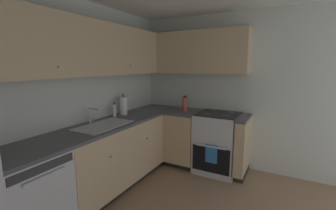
{
  "coord_description": "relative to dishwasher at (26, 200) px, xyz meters",
  "views": [
    {
      "loc": [
        -1.72,
        -0.56,
        1.63
      ],
      "look_at": [
        0.97,
        0.89,
        1.09
      ],
      "focal_mm": 24.32,
      "sensor_mm": 36.0,
      "label": 1
    }
  ],
  "objects": [
    {
      "name": "wall_back",
      "position": [
        0.69,
        0.33,
        0.77
      ],
      "size": [
        3.84,
        0.05,
        2.41
      ],
      "primitive_type": "cube",
      "color": "silver",
      "rests_on": "ground_plane"
    },
    {
      "name": "wall_right",
      "position": [
        2.59,
        -1.44,
        0.77
      ],
      "size": [
        0.05,
        3.58,
        2.41
      ],
      "primitive_type": "cube",
      "color": "silver",
      "rests_on": "ground_plane"
    },
    {
      "name": "dishwasher",
      "position": [
        0.0,
        0.0,
        0.0
      ],
      "size": [
        0.6,
        0.63,
        0.86
      ],
      "color": "silver",
      "rests_on": "ground_plane"
    },
    {
      "name": "lower_cabinets_back",
      "position": [
        1.13,
        0.0,
        0.0
      ],
      "size": [
        1.66,
        0.62,
        0.86
      ],
      "color": "tan",
      "rests_on": "ground_plane"
    },
    {
      "name": "countertop_back",
      "position": [
        1.13,
        0.0,
        0.45
      ],
      "size": [
        2.86,
        0.6,
        0.03
      ],
      "primitive_type": "cube",
      "color": "#4C4C51",
      "rests_on": "lower_cabinets_back"
    },
    {
      "name": "lower_cabinets_right",
      "position": [
        2.27,
        -0.76,
        0.0
      ],
      "size": [
        0.62,
        1.23,
        0.86
      ],
      "color": "tan",
      "rests_on": "ground_plane"
    },
    {
      "name": "countertop_right",
      "position": [
        2.26,
        -0.76,
        0.45
      ],
      "size": [
        0.6,
        1.23,
        0.03
      ],
      "color": "#4C4C51",
      "rests_on": "lower_cabinets_right"
    },
    {
      "name": "oven_range",
      "position": [
        2.28,
        -1.09,
        0.02
      ],
      "size": [
        0.68,
        0.62,
        1.04
      ],
      "color": "silver",
      "rests_on": "ground_plane"
    },
    {
      "name": "upper_cabinets_back",
      "position": [
        0.97,
        0.14,
        1.39
      ],
      "size": [
        2.54,
        0.34,
        0.65
      ],
      "color": "tan"
    },
    {
      "name": "upper_cabinets_right",
      "position": [
        2.4,
        -0.58,
        1.39
      ],
      "size": [
        0.32,
        1.76,
        0.65
      ],
      "color": "tan"
    },
    {
      "name": "sink",
      "position": [
        0.97,
        -0.03,
        0.42
      ],
      "size": [
        0.71,
        0.4,
        0.1
      ],
      "color": "#B7B7BC",
      "rests_on": "countertop_back"
    },
    {
      "name": "faucet",
      "position": [
        0.97,
        0.18,
        0.59
      ],
      "size": [
        0.07,
        0.16,
        0.2
      ],
      "color": "silver",
      "rests_on": "countertop_back"
    },
    {
      "name": "soap_bottle",
      "position": [
        1.4,
        0.18,
        0.56
      ],
      "size": [
        0.05,
        0.05,
        0.21
      ],
      "color": "silver",
      "rests_on": "countertop_back"
    },
    {
      "name": "paper_towel_roll",
      "position": [
        1.58,
        0.16,
        0.6
      ],
      "size": [
        0.11,
        0.11,
        0.33
      ],
      "color": "white",
      "rests_on": "countertop_back"
    },
    {
      "name": "oil_bottle",
      "position": [
        2.26,
        -0.53,
        0.58
      ],
      "size": [
        0.08,
        0.08,
        0.25
      ],
      "color": "#BF4C3F",
      "rests_on": "countertop_right"
    }
  ]
}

